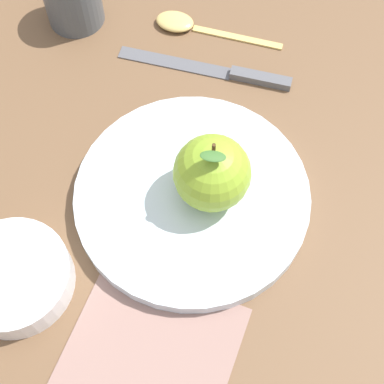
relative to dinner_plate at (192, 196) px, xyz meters
name	(u,v)px	position (x,y,z in m)	size (l,w,h in m)	color
ground_plane	(187,170)	(-0.04, -0.01, -0.01)	(2.40, 2.40, 0.00)	brown
dinner_plate	(192,196)	(0.00, 0.00, 0.00)	(0.24, 0.24, 0.02)	silver
apple	(212,173)	(0.00, 0.02, 0.05)	(0.08, 0.08, 0.09)	#8CB22D
side_bowl	(13,276)	(0.11, -0.16, 0.01)	(0.11, 0.11, 0.03)	white
knife	(220,71)	(-0.17, 0.02, -0.01)	(0.05, 0.21, 0.01)	#59595E
spoon	(188,25)	(-0.24, -0.03, -0.01)	(0.05, 0.16, 0.01)	#D8B766
linen_napkin	(152,346)	(0.16, -0.02, -0.01)	(0.13, 0.15, 0.00)	gray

